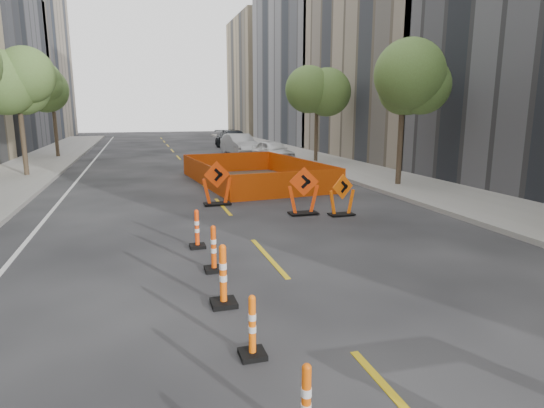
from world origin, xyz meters
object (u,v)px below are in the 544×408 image
object	(u,v)px
parked_car_near	(273,151)
parked_car_mid	(239,144)
channelizer_3	(252,326)
channelizer_4	(223,275)
channelizer_2	(306,404)
channelizer_6	(197,229)
chevron_sign_right	(342,195)
chevron_sign_center	(303,191)
channelizer_5	(214,248)
parked_car_far	(234,139)
chevron_sign_left	(217,183)

from	to	relation	value
parked_car_near	parked_car_mid	world-z (taller)	parked_car_mid
channelizer_3	channelizer_4	xyz separation A→B (m)	(-0.08, 1.81, 0.10)
channelizer_2	channelizer_4	size ratio (longest dim) A/B	0.81
channelizer_6	chevron_sign_right	size ratio (longest dim) A/B	0.71
chevron_sign_right	parked_car_mid	world-z (taller)	parked_car_mid
chevron_sign_center	parked_car_mid	world-z (taller)	parked_car_mid
channelizer_5	channelizer_6	size ratio (longest dim) A/B	1.03
channelizer_3	chevron_sign_center	world-z (taller)	chevron_sign_center
channelizer_5	parked_car_far	world-z (taller)	parked_car_far
channelizer_2	channelizer_5	xyz separation A→B (m)	(-0.07, 5.44, 0.05)
channelizer_2	parked_car_mid	bearing A→B (deg)	78.86
channelizer_3	parked_car_mid	distance (m)	29.47
chevron_sign_center	parked_car_far	distance (m)	26.72
channelizer_5	chevron_sign_right	xyz separation A→B (m)	(4.91, 4.07, 0.18)
channelizer_6	chevron_sign_center	bearing A→B (deg)	35.46
channelizer_3	chevron_sign_right	world-z (taller)	chevron_sign_right
channelizer_2	parked_car_near	distance (m)	26.45
parked_car_far	channelizer_2	bearing A→B (deg)	-107.60
chevron_sign_left	parked_car_near	distance (m)	14.40
channelizer_2	channelizer_6	world-z (taller)	channelizer_6
parked_car_mid	channelizer_5	bearing A→B (deg)	-109.59
channelizer_5	channelizer_6	xyz separation A→B (m)	(-0.13, 1.81, -0.01)
channelizer_3	channelizer_6	xyz separation A→B (m)	(-0.08, 5.44, 0.03)
parked_car_mid	channelizer_2	bearing A→B (deg)	-107.11
chevron_sign_left	chevron_sign_right	xyz separation A→B (m)	(3.65, -2.85, -0.11)
channelizer_2	parked_car_far	size ratio (longest dim) A/B	0.16
parked_car_mid	parked_car_far	distance (m)	5.95
channelizer_6	parked_car_mid	xyz separation A→B (m)	(6.24, 23.38, 0.31)
channelizer_6	chevron_sign_right	world-z (taller)	chevron_sign_right
chevron_sign_center	parked_car_far	bearing A→B (deg)	101.40
chevron_sign_right	channelizer_2	bearing A→B (deg)	-131.80
parked_car_far	channelizer_4	bearing A→B (deg)	-109.07
channelizer_3	channelizer_5	distance (m)	3.63
channelizer_5	chevron_sign_left	distance (m)	7.04
channelizer_3	parked_car_mid	bearing A→B (deg)	77.94
channelizer_2	parked_car_near	world-z (taller)	parked_car_near
chevron_sign_right	parked_car_far	xyz separation A→B (m)	(1.99, 27.02, 0.13)
channelizer_4	chevron_sign_center	distance (m)	7.46
channelizer_4	parked_car_near	xyz separation A→B (m)	(7.38, 21.82, 0.16)
parked_car_near	parked_car_mid	distance (m)	5.31
chevron_sign_left	channelizer_2	bearing A→B (deg)	-104.06
channelizer_2	channelizer_3	xyz separation A→B (m)	(-0.12, 1.81, 0.01)
channelizer_2	chevron_sign_center	distance (m)	10.66
chevron_sign_center	parked_car_near	size ratio (longest dim) A/B	0.38
channelizer_3	parked_car_far	xyz separation A→B (m)	(6.94, 34.72, 0.36)
chevron_sign_right	parked_car_near	size ratio (longest dim) A/B	0.33
chevron_sign_left	parked_car_near	world-z (taller)	chevron_sign_left
channelizer_6	chevron_sign_right	distance (m)	5.52
chevron_sign_center	parked_car_far	xyz separation A→B (m)	(3.16, 26.53, 0.03)
channelizer_3	parked_car_far	bearing A→B (deg)	78.69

